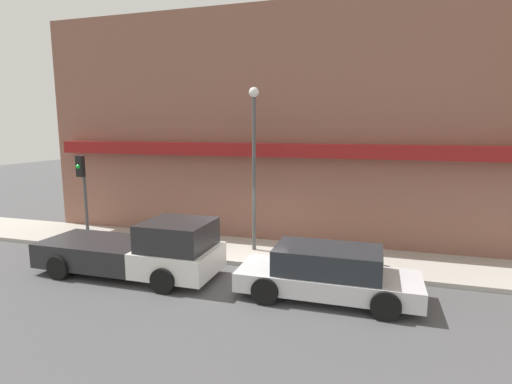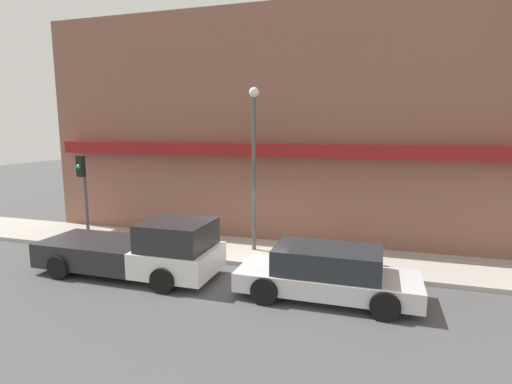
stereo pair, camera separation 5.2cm
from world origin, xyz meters
name	(u,v)px [view 2 (the right image)]	position (x,y,z in m)	size (l,w,h in m)	color
ground_plane	(245,267)	(0.00, 0.00, 0.00)	(80.00, 80.00, 0.00)	#4C4C4F
sidewalk	(257,252)	(0.00, 1.44, 0.07)	(36.00, 2.89, 0.15)	#ADA89E
building	(278,128)	(0.02, 4.37, 4.58)	(19.80, 3.80, 9.66)	brown
pickup_truck	(140,250)	(-2.88, -1.65, 0.80)	(5.77, 2.28, 1.82)	white
parked_car	(327,273)	(2.91, -1.65, 0.70)	(4.84, 2.01, 1.41)	silver
fire_hydrant	(322,252)	(2.44, 0.83, 0.50)	(0.21, 0.21, 0.71)	yellow
street_lamp	(254,151)	(-0.13, 1.46, 3.76)	(0.36, 0.36, 5.82)	#4C4C4C
traffic_light	(83,183)	(-6.76, 0.56, 2.48)	(0.28, 0.42, 3.38)	#4C4C4C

